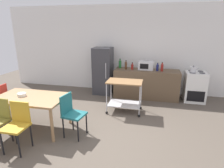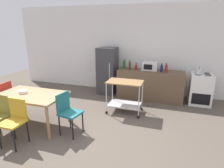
% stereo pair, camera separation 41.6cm
% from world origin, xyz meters
% --- Properties ---
extents(ground_plane, '(12.00, 12.00, 0.00)m').
position_xyz_m(ground_plane, '(0.00, 0.00, 0.00)').
color(ground_plane, brown).
extents(back_wall, '(8.40, 0.12, 2.90)m').
position_xyz_m(back_wall, '(0.00, 3.20, 1.45)').
color(back_wall, white).
rests_on(back_wall, ground_plane).
extents(kitchen_counter, '(2.00, 0.64, 0.90)m').
position_xyz_m(kitchen_counter, '(0.90, 2.60, 0.45)').
color(kitchen_counter, brown).
rests_on(kitchen_counter, ground_plane).
extents(dining_table, '(1.50, 0.90, 0.75)m').
position_xyz_m(dining_table, '(-1.42, 0.06, 0.67)').
color(dining_table, '#A37A51').
rests_on(dining_table, ground_plane).
extents(chair_teal, '(0.46, 0.46, 0.89)m').
position_xyz_m(chair_teal, '(-0.46, -0.01, 0.52)').
color(chair_teal, '#1E666B').
rests_on(chair_teal, ground_plane).
extents(chair_red, '(0.43, 0.43, 0.89)m').
position_xyz_m(chair_red, '(-2.43, 0.20, 0.52)').
color(chair_red, '#B72D23').
rests_on(chair_red, ground_plane).
extents(chair_mustard, '(0.40, 0.40, 0.89)m').
position_xyz_m(chair_mustard, '(-1.21, -0.66, 0.52)').
color(chair_mustard, gold).
rests_on(chair_mustard, ground_plane).
extents(stove_oven, '(0.60, 0.61, 0.92)m').
position_xyz_m(stove_oven, '(2.35, 2.62, 0.45)').
color(stove_oven, white).
rests_on(stove_oven, ground_plane).
extents(refrigerator, '(0.60, 0.63, 1.55)m').
position_xyz_m(refrigerator, '(-0.55, 2.70, 0.78)').
color(refrigerator, '#333338').
rests_on(refrigerator, ground_plane).
extents(kitchen_cart, '(0.91, 0.57, 0.85)m').
position_xyz_m(kitchen_cart, '(0.40, 1.37, 0.57)').
color(kitchen_cart, olive).
rests_on(kitchen_cart, ground_plane).
extents(bottle_vinegar, '(0.08, 0.08, 0.31)m').
position_xyz_m(bottle_vinegar, '(0.03, 2.69, 1.03)').
color(bottle_vinegar, '#1E6628').
rests_on(bottle_vinegar, kitchen_counter).
extents(bottle_soda, '(0.07, 0.07, 0.29)m').
position_xyz_m(bottle_soda, '(0.24, 2.56, 1.02)').
color(bottle_soda, '#4C2D19').
rests_on(bottle_soda, kitchen_counter).
extents(bottle_soy_sauce, '(0.08, 0.08, 0.22)m').
position_xyz_m(bottle_soy_sauce, '(0.44, 2.58, 0.99)').
color(bottle_soy_sauce, maroon).
rests_on(bottle_soy_sauce, kitchen_counter).
extents(microwave, '(0.46, 0.35, 0.26)m').
position_xyz_m(microwave, '(0.85, 2.67, 1.03)').
color(microwave, silver).
rests_on(microwave, kitchen_counter).
extents(bottle_sesame_oil, '(0.08, 0.08, 0.25)m').
position_xyz_m(bottle_sesame_oil, '(1.21, 2.56, 1.00)').
color(bottle_sesame_oil, navy).
rests_on(bottle_sesame_oil, kitchen_counter).
extents(bottle_sparkling_water, '(0.08, 0.08, 0.27)m').
position_xyz_m(bottle_sparkling_water, '(1.35, 2.53, 1.01)').
color(bottle_sparkling_water, maroon).
rests_on(bottle_sparkling_water, kitchen_counter).
extents(fruit_bowl, '(0.18, 0.18, 0.07)m').
position_xyz_m(fruit_bowl, '(-1.63, 0.04, 0.78)').
color(fruit_bowl, white).
rests_on(fruit_bowl, dining_table).
extents(kettle, '(0.24, 0.17, 0.19)m').
position_xyz_m(kettle, '(2.23, 2.52, 1.00)').
color(kettle, silver).
rests_on(kettle, stove_oven).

